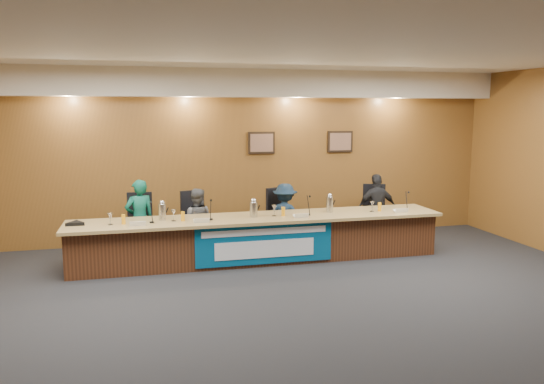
{
  "coord_description": "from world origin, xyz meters",
  "views": [
    {
      "loc": [
        -1.85,
        -5.93,
        2.47
      ],
      "look_at": [
        0.26,
        2.57,
        1.11
      ],
      "focal_mm": 35.0,
      "sensor_mm": 36.0,
      "label": 1
    }
  ],
  "objects": [
    {
      "name": "floor",
      "position": [
        0.0,
        0.0,
        0.0
      ],
      "size": [
        10.0,
        10.0,
        0.0
      ],
      "primitive_type": "plane",
      "color": "black",
      "rests_on": "ground"
    },
    {
      "name": "ceiling",
      "position": [
        0.0,
        0.0,
        3.2
      ],
      "size": [
        10.0,
        8.0,
        0.04
      ],
      "primitive_type": "cube",
      "color": "silver",
      "rests_on": "wall_back"
    },
    {
      "name": "wall_back",
      "position": [
        0.0,
        4.0,
        1.6
      ],
      "size": [
        10.0,
        0.04,
        3.2
      ],
      "primitive_type": "cube",
      "color": "brown",
      "rests_on": "floor"
    },
    {
      "name": "soffit",
      "position": [
        0.0,
        3.75,
        2.95
      ],
      "size": [
        10.0,
        0.5,
        0.5
      ],
      "primitive_type": "cube",
      "color": "beige",
      "rests_on": "wall_back"
    },
    {
      "name": "dais_body",
      "position": [
        0.0,
        2.4,
        0.35
      ],
      "size": [
        6.0,
        0.8,
        0.7
      ],
      "primitive_type": "cube",
      "color": "#452413",
      "rests_on": "floor"
    },
    {
      "name": "dais_top",
      "position": [
        0.0,
        2.35,
        0.72
      ],
      "size": [
        6.1,
        0.95,
        0.05
      ],
      "primitive_type": "cube",
      "color": "olive",
      "rests_on": "dais_body"
    },
    {
      "name": "banner",
      "position": [
        0.0,
        1.99,
        0.38
      ],
      "size": [
        2.2,
        0.02,
        0.65
      ],
      "primitive_type": "cube",
      "color": "#044E7C",
      "rests_on": "dais_body"
    },
    {
      "name": "banner_text_upper",
      "position": [
        0.0,
        1.97,
        0.58
      ],
      "size": [
        2.0,
        0.01,
        0.1
      ],
      "primitive_type": "cube",
      "color": "silver",
      "rests_on": "banner"
    },
    {
      "name": "banner_text_lower",
      "position": [
        0.0,
        1.97,
        0.3
      ],
      "size": [
        1.6,
        0.01,
        0.28
      ],
      "primitive_type": "cube",
      "color": "silver",
      "rests_on": "banner"
    },
    {
      "name": "wall_photo_left",
      "position": [
        0.4,
        3.97,
        1.85
      ],
      "size": [
        0.52,
        0.04,
        0.42
      ],
      "primitive_type": "cube",
      "color": "black",
      "rests_on": "wall_back"
    },
    {
      "name": "wall_photo_right",
      "position": [
        2.0,
        3.97,
        1.85
      ],
      "size": [
        0.52,
        0.04,
        0.42
      ],
      "primitive_type": "cube",
      "color": "black",
      "rests_on": "wall_back"
    },
    {
      "name": "panelist_a",
      "position": [
        -1.91,
        3.0,
        0.67
      ],
      "size": [
        0.56,
        0.45,
        1.34
      ],
      "primitive_type": "imported",
      "rotation": [
        0.0,
        0.0,
        3.43
      ],
      "color": "#0B4E3D",
      "rests_on": "floor"
    },
    {
      "name": "panelist_b",
      "position": [
        -0.96,
        3.0,
        0.58
      ],
      "size": [
        0.67,
        0.58,
        1.15
      ],
      "primitive_type": "imported",
      "rotation": [
        0.0,
        0.0,
        2.84
      ],
      "color": "#46484B",
      "rests_on": "floor"
    },
    {
      "name": "panelist_c",
      "position": [
        0.61,
        3.0,
        0.59
      ],
      "size": [
        0.88,
        0.72,
        1.18
      ],
      "primitive_type": "imported",
      "rotation": [
        0.0,
        0.0,
        2.71
      ],
      "color": "#0F2032",
      "rests_on": "floor"
    },
    {
      "name": "panelist_d",
      "position": [
        2.38,
        3.0,
        0.65
      ],
      "size": [
        0.78,
        0.35,
        1.31
      ],
      "primitive_type": "imported",
      "rotation": [
        0.0,
        0.0,
        3.09
      ],
      "color": "black",
      "rests_on": "floor"
    },
    {
      "name": "office_chair_a",
      "position": [
        -1.91,
        3.1,
        0.48
      ],
      "size": [
        0.5,
        0.5,
        0.08
      ],
      "primitive_type": "cube",
      "rotation": [
        0.0,
        0.0,
        -0.04
      ],
      "color": "black",
      "rests_on": "floor"
    },
    {
      "name": "office_chair_b",
      "position": [
        -0.96,
        3.1,
        0.48
      ],
      "size": [
        0.56,
        0.56,
        0.08
      ],
      "primitive_type": "cube",
      "rotation": [
        0.0,
        0.0,
        0.19
      ],
      "color": "black",
      "rests_on": "floor"
    },
    {
      "name": "office_chair_c",
      "position": [
        0.61,
        3.1,
        0.48
      ],
      "size": [
        0.63,
        0.63,
        0.08
      ],
      "primitive_type": "cube",
      "rotation": [
        0.0,
        0.0,
        0.42
      ],
      "color": "black",
      "rests_on": "floor"
    },
    {
      "name": "office_chair_d",
      "position": [
        2.38,
        3.1,
        0.48
      ],
      "size": [
        0.62,
        0.62,
        0.08
      ],
      "primitive_type": "cube",
      "rotation": [
        0.0,
        0.0,
        -0.37
      ],
      "color": "black",
      "rests_on": "floor"
    },
    {
      "name": "nameplate_a",
      "position": [
        -1.93,
        2.08,
        0.8
      ],
      "size": [
        0.24,
        0.08,
        0.1
      ],
      "primitive_type": "cube",
      "rotation": [
        0.31,
        0.0,
        0.0
      ],
      "color": "white",
      "rests_on": "dais_top"
    },
    {
      "name": "microphone_a",
      "position": [
        -1.72,
        2.27,
        0.76
      ],
      "size": [
        0.07,
        0.07,
        0.02
      ],
      "primitive_type": "cylinder",
      "color": "black",
      "rests_on": "dais_top"
    },
    {
      "name": "juice_glass_a",
      "position": [
        -2.14,
        2.27,
        0.82
      ],
      "size": [
        0.06,
        0.06,
        0.15
      ],
      "primitive_type": "cylinder",
      "color": "orange",
      "rests_on": "dais_top"
    },
    {
      "name": "water_glass_a",
      "position": [
        -2.33,
        2.27,
        0.84
      ],
      "size": [
        0.08,
        0.08,
        0.18
      ],
      "primitive_type": "cylinder",
      "color": "silver",
      "rests_on": "dais_top"
    },
    {
      "name": "nameplate_b",
      "position": [
        -0.98,
        2.07,
        0.8
      ],
      "size": [
        0.24,
        0.08,
        0.1
      ],
      "primitive_type": "cube",
      "rotation": [
        0.31,
        0.0,
        0.0
      ],
      "color": "white",
      "rests_on": "dais_top"
    },
    {
      "name": "microphone_b",
      "position": [
        -0.81,
        2.28,
        0.76
      ],
      "size": [
        0.07,
        0.07,
        0.02
      ],
      "primitive_type": "cylinder",
      "color": "black",
      "rests_on": "dais_top"
    },
    {
      "name": "juice_glass_b",
      "position": [
        -1.25,
        2.29,
        0.82
      ],
      "size": [
        0.06,
        0.06,
        0.15
      ],
      "primitive_type": "cylinder",
      "color": "orange",
      "rests_on": "dais_top"
    },
    {
      "name": "water_glass_b",
      "position": [
        -1.39,
        2.32,
        0.84
      ],
      "size": [
        0.08,
        0.08,
        0.18
      ],
      "primitive_type": "cylinder",
      "color": "silver",
      "rests_on": "dais_top"
    },
    {
      "name": "nameplate_c",
      "position": [
        0.63,
        2.07,
        0.8
      ],
      "size": [
        0.24,
        0.08,
        0.1
      ],
      "primitive_type": "cube",
      "rotation": [
        0.31,
        0.0,
        0.0
      ],
      "color": "white",
      "rests_on": "dais_top"
    },
    {
      "name": "microphone_c",
      "position": [
        0.8,
        2.27,
        0.76
      ],
      "size": [
        0.07,
        0.07,
        0.02
      ],
      "primitive_type": "cylinder",
      "color": "black",
      "rests_on": "dais_top"
    },
    {
      "name": "juice_glass_c",
      "position": [
        0.38,
        2.3,
        0.82
      ],
      "size": [
        0.06,
        0.06,
        0.15
      ],
      "primitive_type": "cylinder",
      "color": "orange",
      "rests_on": "dais_top"
    },
    {
      "name": "water_glass_c",
      "position": [
        0.24,
        2.33,
        0.84
      ],
      "size": [
        0.08,
        0.08,
        0.18
      ],
      "primitive_type": "cylinder",
      "color": "silver",
      "rests_on": "dais_top"
    },
    {
      "name": "nameplate_d",
      "position": [
        2.41,
        2.1,
        0.8
      ],
      "size": [
        0.24,
        0.08,
        0.1
      ],
      "primitive_type": "cube",
      "rotation": [
        0.31,
        0.0,
        0.0
      ],
      "color": "white",
      "rests_on": "dais_top"
    },
    {
      "name": "microphone_d",
      "position": [
        2.57,
        2.28,
        0.76
      ],
      "size": [
        0.07,
        0.07,
        0.02
      ],
      "primitive_type": "cylinder",
      "color": "black",
      "rests_on": "dais_top"
    },
    {
      "name": "juice_glass_d",
      "position": [
        2.1,
        2.31,
        0.82
      ],
      "size": [
        0.06,
        0.06,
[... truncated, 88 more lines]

